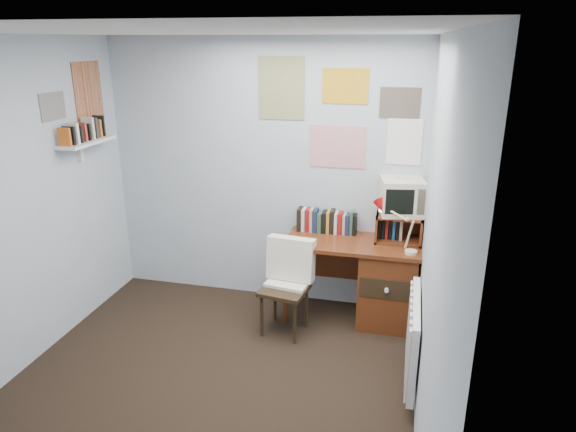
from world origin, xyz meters
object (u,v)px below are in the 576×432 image
at_px(crt_tv, 402,195).
at_px(radiator, 413,338).
at_px(wall_shelf, 87,142).
at_px(desk_lamp, 413,233).
at_px(desk_chair, 284,290).
at_px(tv_riser, 399,227).
at_px(desk, 381,280).

distance_m(crt_tv, radiator, 1.32).
height_order(crt_tv, wall_shelf, wall_shelf).
relative_size(desk_lamp, radiator, 0.47).
xyz_separation_m(desk_chair, radiator, (1.09, -0.54, 0.01)).
xyz_separation_m(desk_chair, desk_lamp, (1.04, 0.22, 0.54)).
xyz_separation_m(desk_chair, tv_riser, (0.92, 0.50, 0.48)).
bearing_deg(crt_tv, desk, -143.63).
bearing_deg(tv_riser, wall_shelf, -169.68).
relative_size(desk_lamp, crt_tv, 1.04).
distance_m(desk_chair, wall_shelf, 2.14).
relative_size(desk, crt_tv, 3.33).
height_order(tv_riser, wall_shelf, wall_shelf).
distance_m(desk_chair, desk_lamp, 1.19).
relative_size(desk, radiator, 1.50).
distance_m(tv_riser, wall_shelf, 2.83).
distance_m(desk_chair, tv_riser, 1.15).
relative_size(tv_riser, wall_shelf, 0.65).
distance_m(desk_lamp, tv_riser, 0.31).
distance_m(radiator, wall_shelf, 3.15).
bearing_deg(radiator, desk_lamp, 94.03).
xyz_separation_m(desk_lamp, radiator, (0.05, -0.76, -0.53)).
bearing_deg(radiator, crt_tv, 98.88).
distance_m(tv_riser, crt_tv, 0.30).
bearing_deg(desk, radiator, -72.76).
bearing_deg(desk, desk_lamp, -35.77).
xyz_separation_m(desk, tv_riser, (0.12, 0.11, 0.48)).
height_order(desk, radiator, desk).
xyz_separation_m(desk, desk_chair, (-0.80, -0.39, 0.00)).
bearing_deg(crt_tv, wall_shelf, -179.58).
bearing_deg(tv_riser, desk_lamp, -67.40).
relative_size(desk_chair, tv_riser, 2.03).
xyz_separation_m(crt_tv, wall_shelf, (-2.69, -0.51, 0.44)).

